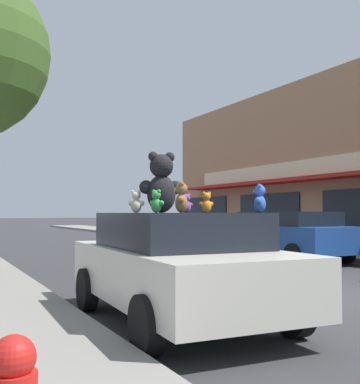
% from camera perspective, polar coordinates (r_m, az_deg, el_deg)
% --- Properties ---
extents(ground_plane, '(260.00, 260.00, 0.00)m').
position_cam_1_polar(ground_plane, '(9.27, 17.90, -11.62)').
color(ground_plane, '#333335').
extents(plush_art_car, '(2.23, 4.20, 1.49)m').
position_cam_1_polar(plush_art_car, '(6.63, -0.19, -8.52)').
color(plush_art_car, beige).
rests_on(plush_art_car, ground_plane).
extents(teddy_bear_giant, '(0.64, 0.42, 0.86)m').
position_cam_1_polar(teddy_bear_giant, '(6.74, -2.23, 1.03)').
color(teddy_bear_giant, black).
rests_on(teddy_bear_giant, plush_art_car).
extents(teddy_bear_brown, '(0.22, 0.29, 0.39)m').
position_cam_1_polar(teddy_bear_brown, '(5.93, 0.14, -0.69)').
color(teddy_bear_brown, olive).
rests_on(teddy_bear_brown, plush_art_car).
extents(teddy_bear_orange, '(0.24, 0.15, 0.32)m').
position_cam_1_polar(teddy_bear_orange, '(7.22, 3.16, -1.26)').
color(teddy_bear_orange, orange).
rests_on(teddy_bear_orange, plush_art_car).
extents(teddy_bear_blue, '(0.24, 0.25, 0.37)m').
position_cam_1_polar(teddy_bear_blue, '(6.17, 9.42, -0.81)').
color(teddy_bear_blue, blue).
rests_on(teddy_bear_blue, plush_art_car).
extents(teddy_bear_green, '(0.17, 0.21, 0.28)m').
position_cam_1_polar(teddy_bear_green, '(5.85, -2.83, -1.14)').
color(teddy_bear_green, green).
rests_on(teddy_bear_green, plush_art_car).
extents(teddy_bear_cream, '(0.22, 0.20, 0.31)m').
position_cam_1_polar(teddy_bear_cream, '(6.69, -5.21, -1.18)').
color(teddy_bear_cream, beige).
rests_on(teddy_bear_cream, plush_art_car).
extents(teddy_bear_purple, '(0.22, 0.13, 0.30)m').
position_cam_1_polar(teddy_bear_purple, '(7.45, 0.77, -1.37)').
color(teddy_bear_purple, purple).
rests_on(teddy_bear_purple, plush_art_car).
extents(parked_car_far_center, '(2.15, 4.54, 1.52)m').
position_cam_1_polar(parked_car_far_center, '(15.40, 12.67, -4.85)').
color(parked_car_far_center, '#1E4793').
rests_on(parked_car_far_center, ground_plane).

